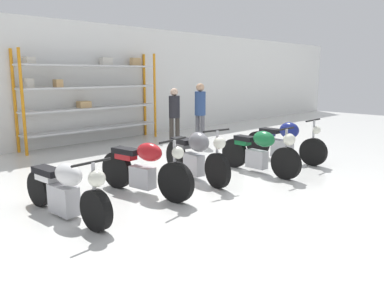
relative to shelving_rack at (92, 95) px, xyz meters
The scene contains 10 objects.
ground_plane 5.42m from the shelving_rack, 95.56° to the right, with size 30.00×30.00×0.00m, color silver.
back_wall 0.70m from the shelving_rack, 144.73° to the left, with size 30.00×0.08×3.60m.
shelving_rack is the anchor object (origin of this frame).
motorcycle_white 6.11m from the shelving_rack, 123.37° to the right, with size 0.60×2.07×0.95m.
motorcycle_red 5.41m from the shelving_rack, 110.25° to the right, with size 0.68×2.04×1.05m.
motorcycle_grey 5.04m from the shelving_rack, 96.12° to the right, with size 0.66×2.09×1.09m.
motorcycle_green 5.67m from the shelving_rack, 81.93° to the right, with size 0.58×2.01×1.03m.
motorcycle_blue 5.76m from the shelving_rack, 67.36° to the right, with size 0.66×2.16×1.07m.
person_browsing 2.51m from the shelving_rack, 48.69° to the right, with size 0.44×0.44×1.68m.
person_near_rack 3.24m from the shelving_rack, 46.61° to the right, with size 0.37×0.37×1.82m.
Camera 1 is at (-5.13, -4.88, 2.08)m, focal length 35.00 mm.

